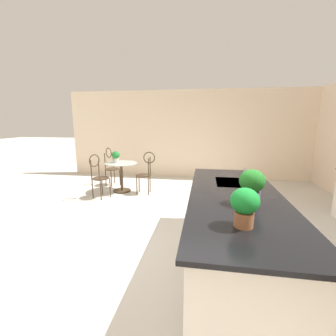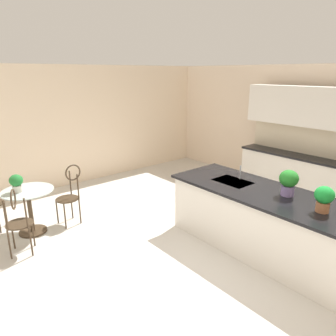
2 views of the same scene
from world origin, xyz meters
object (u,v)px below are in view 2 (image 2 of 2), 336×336
potted_plant_counter_near (289,181)px  bistro_table (30,207)px  chair_near_window (18,218)px  chair_by_island (70,192)px  potted_plant_on_table (16,182)px  potted_plant_counter_far (324,197)px

potted_plant_counter_near → bistro_table: bearing=-139.6°
bistro_table → potted_plant_counter_near: potted_plant_counter_near is taller
bistro_table → chair_near_window: chair_near_window is taller
bistro_table → chair_by_island: size_ratio=0.77×
potted_plant_counter_near → potted_plant_on_table: bearing=-138.3°
chair_by_island → potted_plant_counter_far: (3.46, 1.73, 0.53)m
bistro_table → potted_plant_counter_near: bearing=40.4°
bistro_table → chair_near_window: size_ratio=0.77×
chair_near_window → potted_plant_counter_far: bearing=42.5°
chair_by_island → potted_plant_on_table: size_ratio=3.64×
potted_plant_counter_far → potted_plant_counter_near: size_ratio=0.89×
potted_plant_counter_far → potted_plant_on_table: bearing=-144.7°
bistro_table → potted_plant_counter_near: size_ratio=2.21×
chair_by_island → potted_plant_counter_near: bearing=33.0°
potted_plant_on_table → chair_by_island: bearing=82.8°
bistro_table → potted_plant_on_table: (-0.02, -0.14, 0.46)m
potted_plant_counter_far → potted_plant_counter_near: potted_plant_counter_near is taller
potted_plant_on_table → potted_plant_counter_near: potted_plant_counter_near is taller
chair_by_island → potted_plant_on_table: (-0.10, -0.79, 0.33)m
chair_near_window → chair_by_island: (-0.50, 0.98, 0.00)m
chair_near_window → potted_plant_counter_near: size_ratio=2.88×
potted_plant_on_table → potted_plant_counter_far: potted_plant_counter_far is taller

